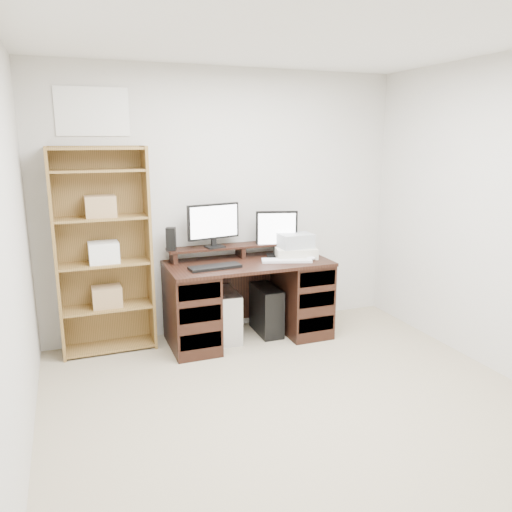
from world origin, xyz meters
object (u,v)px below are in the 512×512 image
printer (295,252)px  tower_silver (226,315)px  tower_black (266,310)px  monitor_small (277,232)px  desk (248,299)px  bookshelf (103,250)px  monitor_wide (214,223)px

printer → tower_silver: bearing=-171.9°
tower_black → tower_silver: bearing=-178.5°
monitor_small → tower_black: (-0.13, -0.06, -0.76)m
tower_silver → tower_black: bearing=4.3°
desk → bookshelf: 1.38m
tower_black → monitor_wide: bearing=167.1°
printer → monitor_small: bearing=154.0°
desk → monitor_wide: (-0.27, 0.18, 0.71)m
desk → monitor_small: 0.70m
desk → tower_black: 0.27m
tower_silver → printer: bearing=-0.8°
monitor_wide → monitor_small: monitor_wide is taller
monitor_wide → bookshelf: bearing=168.1°
bookshelf → printer: bearing=-6.9°
desk → printer: bearing=0.2°
monitor_wide → desk: bearing=-44.7°
tower_black → bookshelf: size_ratio=0.26×
monitor_wide → monitor_small: 0.62m
tower_silver → monitor_wide: bearing=123.4°
desk → tower_black: bearing=16.2°
tower_black → bookshelf: bearing=175.5°
monitor_wide → bookshelf: bookshelf is taller
monitor_wide → tower_silver: 0.88m
desk → monitor_small: (0.34, 0.12, 0.60)m
bookshelf → tower_black: bearing=-5.9°
desk → bookshelf: (-1.26, 0.21, 0.53)m
monitor_wide → tower_black: (0.48, -0.12, -0.87)m
monitor_small → tower_silver: bearing=-157.2°
monitor_wide → tower_black: bearing=-24.5°
desk → printer: 0.63m
monitor_wide → tower_black: size_ratio=1.09×
tower_silver → bookshelf: bookshelf is taller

